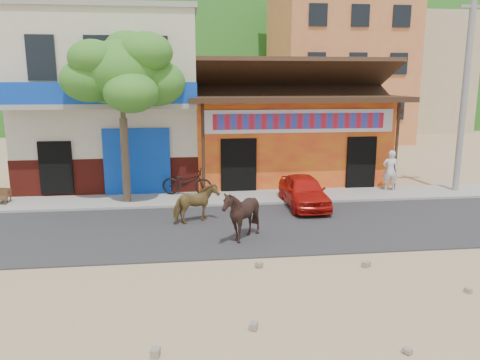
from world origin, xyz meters
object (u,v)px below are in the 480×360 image
object	(u,v)px
cow_dark	(241,215)
cafe_chair_left	(2,190)
pedestrian	(390,170)
tree	(123,118)
red_car	(304,191)
utility_pole	(465,88)
cow_tan	(196,204)
scooter	(187,182)
cafe_chair_right	(0,192)

from	to	relation	value
cow_dark	cafe_chair_left	xyz separation A→B (m)	(-8.00, 4.81, -0.19)
pedestrian	tree	bearing A→B (deg)	16.06
red_car	pedestrian	xyz separation A→B (m)	(3.95, 1.71, 0.32)
utility_pole	cafe_chair_left	world-z (taller)	utility_pole
utility_pole	pedestrian	world-z (taller)	utility_pole
red_car	cow_dark	bearing A→B (deg)	-128.99
cow_tan	cow_dark	bearing A→B (deg)	-174.05
tree	pedestrian	world-z (taller)	tree
cow_dark	cafe_chair_left	distance (m)	9.34
cow_dark	pedestrian	world-z (taller)	pedestrian
scooter	cafe_chair_left	size ratio (longest dim) A/B	2.05
tree	red_car	distance (m)	6.83
red_car	scooter	xyz separation A→B (m)	(-4.06, 1.90, 0.02)
scooter	cafe_chair_left	xyz separation A→B (m)	(-6.57, -0.37, -0.03)
tree	cafe_chair_left	bearing A→B (deg)	175.56
tree	scooter	distance (m)	3.38
red_car	tree	bearing A→B (deg)	168.89
pedestrian	scooter	bearing A→B (deg)	11.75
scooter	pedestrian	xyz separation A→B (m)	(8.01, -0.18, 0.30)
utility_pole	pedestrian	bearing A→B (deg)	172.79
red_car	cafe_chair_right	bearing A→B (deg)	172.47
scooter	pedestrian	bearing A→B (deg)	-78.54
tree	utility_pole	distance (m)	12.84
scooter	cafe_chair_left	distance (m)	6.58
utility_pole	red_car	world-z (taller)	utility_pole
tree	red_car	world-z (taller)	tree
tree	cafe_chair_right	distance (m)	5.09
pedestrian	cafe_chair_right	distance (m)	14.59
pedestrian	cafe_chair_right	xyz separation A→B (m)	(-14.58, -0.38, -0.36)
utility_pole	cafe_chair_right	size ratio (longest dim) A/B	9.06
cow_dark	cafe_chair_left	bearing A→B (deg)	-128.97
utility_pole	cow_tan	size ratio (longest dim) A/B	5.64
utility_pole	cow_dark	world-z (taller)	utility_pole
scooter	tree	bearing A→B (deg)	121.06
cow_tan	red_car	distance (m)	4.10
cow_dark	scooter	xyz separation A→B (m)	(-1.44, 5.19, -0.16)
cow_tan	scooter	size ratio (longest dim) A/B	0.74
scooter	red_car	bearing A→B (deg)	-102.25
red_car	cafe_chair_right	world-z (taller)	red_car
cow_tan	cow_dark	world-z (taller)	cow_dark
utility_pole	red_car	size ratio (longest dim) A/B	2.44
tree	utility_pole	xyz separation A→B (m)	(12.80, 0.20, 1.00)
tree	cow_tan	xyz separation A→B (m)	(2.40, -2.63, -2.48)
cow_dark	pedestrian	bearing A→B (deg)	119.33
tree	cafe_chair_right	size ratio (longest dim) A/B	6.80
cafe_chair_right	cow_tan	bearing A→B (deg)	-28.35
utility_pole	cow_dark	distance (m)	10.84
red_car	cafe_chair_left	bearing A→B (deg)	171.47
cow_tan	red_car	bearing A→B (deg)	-96.46
utility_pole	cafe_chair_right	distance (m)	17.56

